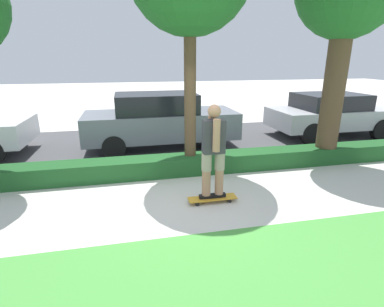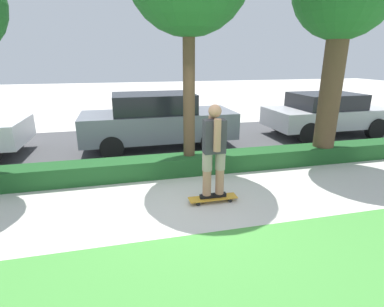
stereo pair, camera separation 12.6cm
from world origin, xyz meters
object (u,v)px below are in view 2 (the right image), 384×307
object	(u,v)px
skateboard	(213,198)
parked_car_middle	(158,120)
skater_person	(214,150)
parked_car_rear	(326,113)

from	to	relation	value
skateboard	parked_car_middle	bearing A→B (deg)	97.74
parked_car_middle	skateboard	bearing A→B (deg)	-82.79
parked_car_middle	skater_person	bearing A→B (deg)	-82.79
skateboard	parked_car_rear	distance (m)	6.75
parked_car_middle	parked_car_rear	distance (m)	5.89
skateboard	parked_car_middle	size ratio (longest dim) A/B	0.21
skater_person	parked_car_rear	distance (m)	6.71
skateboard	skater_person	distance (m)	0.95
skater_person	parked_car_middle	distance (m)	3.91
parked_car_rear	skateboard	bearing A→B (deg)	-144.27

